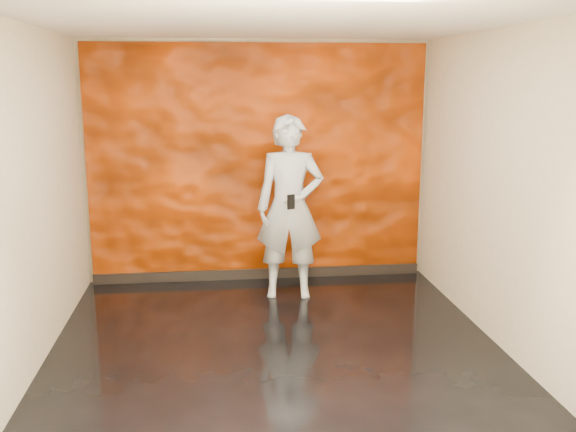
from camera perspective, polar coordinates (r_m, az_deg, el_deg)
The scene contains 5 objects.
room at distance 5.57m, azimuth -1.23°, elevation 2.19°, with size 4.02×4.02×2.81m.
feature_wall at distance 7.51m, azimuth -2.66°, elevation 4.62°, with size 3.90×0.06×2.75m, color #DF4200.
baseboard at distance 7.75m, azimuth -2.55°, elevation -5.13°, with size 3.90×0.04×0.12m, color black.
man at distance 6.93m, azimuth 0.17°, elevation 0.77°, with size 0.72×0.48×1.99m, color #91979F.
phone at distance 6.63m, azimuth 0.27°, elevation 1.26°, with size 0.08×0.02×0.16m, color black.
Camera 1 is at (-0.52, -5.46, 2.37)m, focal length 40.00 mm.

